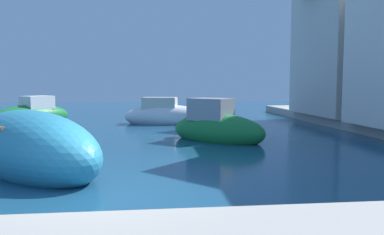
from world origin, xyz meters
TOP-DOWN VIEW (x-y plane):
  - ground at (0.00, 0.00)m, footprint 80.00×80.00m
  - quay_promenade at (4.32, -0.37)m, footprint 44.00×32.00m
  - moored_boat_0 at (-2.41, 2.86)m, footprint 5.53×5.86m
  - moored_boat_1 at (-5.94, 14.30)m, footprint 4.24×4.78m
  - moored_boat_3 at (1.53, 13.56)m, footprint 5.08×2.63m
  - moored_boat_4 at (3.30, 7.20)m, footprint 4.06×3.80m
  - waterfront_building_annex at (13.00, 13.00)m, footprint 7.06×6.49m
  - quayside_tree at (13.72, 13.43)m, footprint 2.49×2.49m

SIDE VIEW (x-z plane):
  - ground at x=0.00m, z-range 0.00..0.00m
  - quay_promenade at x=4.32m, z-range 0.00..0.50m
  - moored_boat_3 at x=1.53m, z-range -0.44..1.37m
  - moored_boat_1 at x=-5.94m, z-range -0.46..1.42m
  - moored_boat_4 at x=3.30m, z-range -0.48..1.51m
  - moored_boat_0 at x=-2.41m, z-range -0.45..1.57m
  - quayside_tree at x=13.72m, z-range 1.17..5.02m
  - waterfront_building_annex at x=13.00m, z-range 0.56..8.72m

